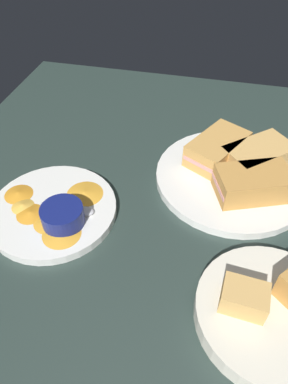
{
  "coord_description": "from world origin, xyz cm",
  "views": [
    {
      "loc": [
        0.53,
        41.06,
        47.49
      ],
      "look_at": [
        10.89,
        -3.04,
        3.0
      ],
      "focal_mm": 33.09,
      "sensor_mm": 36.0,
      "label": 1
    }
  ],
  "objects_px": {
    "ramekin_dark_sauce": "(219,145)",
    "spoon_by_gravy_ramekin": "(78,210)",
    "plate_chips_companion": "(53,210)",
    "spoon_by_dark_ramekin": "(219,171)",
    "ramekin_light_gravy": "(62,215)",
    "bread_basket_rear": "(272,311)",
    "sandwich_half_extra": "(217,149)",
    "plate_sandwich_main": "(231,178)",
    "sandwich_half_near": "(253,183)",
    "sandwich_half_far": "(258,157)"
  },
  "relations": [
    {
      "from": "spoon_by_dark_ramekin",
      "to": "ramekin_light_gravy",
      "type": "xyz_separation_m",
      "value": [
        0.25,
        0.19,
        0.01
      ]
    },
    {
      "from": "plate_sandwich_main",
      "to": "bread_basket_rear",
      "type": "distance_m",
      "value": 0.29
    },
    {
      "from": "sandwich_half_near",
      "to": "plate_chips_companion",
      "type": "distance_m",
      "value": 0.36
    },
    {
      "from": "sandwich_half_extra",
      "to": "ramekin_dark_sauce",
      "type": "bearing_deg",
      "value": -98.17
    },
    {
      "from": "sandwich_half_extra",
      "to": "spoon_by_dark_ramekin",
      "type": "xyz_separation_m",
      "value": [
        -0.01,
        0.04,
        -0.02
      ]
    },
    {
      "from": "sandwich_half_near",
      "to": "spoon_by_dark_ramekin",
      "type": "distance_m",
      "value": 0.08
    },
    {
      "from": "ramekin_dark_sauce",
      "to": "spoon_by_dark_ramekin",
      "type": "bearing_deg",
      "value": 97.49
    },
    {
      "from": "sandwich_half_near",
      "to": "plate_sandwich_main",
      "type": "bearing_deg",
      "value": -50.65
    },
    {
      "from": "plate_sandwich_main",
      "to": "spoon_by_dark_ramekin",
      "type": "relative_size",
      "value": 2.97
    },
    {
      "from": "ramekin_dark_sauce",
      "to": "plate_sandwich_main",
      "type": "bearing_deg",
      "value": 120.35
    },
    {
      "from": "sandwich_half_near",
      "to": "plate_chips_companion",
      "type": "xyz_separation_m",
      "value": [
        0.34,
        0.12,
        -0.03
      ]
    },
    {
      "from": "spoon_by_dark_ramekin",
      "to": "spoon_by_gravy_ramekin",
      "type": "relative_size",
      "value": 1.01
    },
    {
      "from": "plate_chips_companion",
      "to": "bread_basket_rear",
      "type": "relative_size",
      "value": 1.08
    },
    {
      "from": "plate_chips_companion",
      "to": "spoon_by_gravy_ramekin",
      "type": "bearing_deg",
      "value": -179.58
    },
    {
      "from": "plate_sandwich_main",
      "to": "ramekin_light_gravy",
      "type": "height_order",
      "value": "ramekin_light_gravy"
    },
    {
      "from": "plate_sandwich_main",
      "to": "spoon_by_gravy_ramekin",
      "type": "relative_size",
      "value": 3.0
    },
    {
      "from": "plate_sandwich_main",
      "to": "spoon_by_dark_ramekin",
      "type": "height_order",
      "value": "spoon_by_dark_ramekin"
    },
    {
      "from": "sandwich_half_extra",
      "to": "ramekin_dark_sauce",
      "type": "xyz_separation_m",
      "value": [
        -0.0,
        -0.01,
        -0.0
      ]
    },
    {
      "from": "sandwich_half_extra",
      "to": "bread_basket_rear",
      "type": "xyz_separation_m",
      "value": [
        -0.1,
        0.32,
        -0.02
      ]
    },
    {
      "from": "plate_sandwich_main",
      "to": "spoon_by_gravy_ramekin",
      "type": "distance_m",
      "value": 0.3
    },
    {
      "from": "sandwich_half_extra",
      "to": "ramekin_light_gravy",
      "type": "bearing_deg",
      "value": 44.56
    },
    {
      "from": "ramekin_dark_sauce",
      "to": "spoon_by_dark_ramekin",
      "type": "distance_m",
      "value": 0.06
    },
    {
      "from": "sandwich_half_extra",
      "to": "spoon_by_dark_ramekin",
      "type": "distance_m",
      "value": 0.05
    },
    {
      "from": "spoon_by_dark_ramekin",
      "to": "plate_sandwich_main",
      "type": "bearing_deg",
      "value": 178.98
    },
    {
      "from": "ramekin_light_gravy",
      "to": "spoon_by_gravy_ramekin",
      "type": "relative_size",
      "value": 0.73
    },
    {
      "from": "sandwich_half_near",
      "to": "plate_chips_companion",
      "type": "bearing_deg",
      "value": 18.98
    },
    {
      "from": "ramekin_dark_sauce",
      "to": "bread_basket_rear",
      "type": "distance_m",
      "value": 0.35
    },
    {
      "from": "spoon_by_dark_ramekin",
      "to": "ramekin_light_gravy",
      "type": "bearing_deg",
      "value": 37.66
    },
    {
      "from": "plate_chips_companion",
      "to": "spoon_by_dark_ramekin",
      "type": "bearing_deg",
      "value": -150.01
    },
    {
      "from": "spoon_by_dark_ramekin",
      "to": "spoon_by_gravy_ramekin",
      "type": "xyz_separation_m",
      "value": [
        0.23,
        0.16,
        0.0
      ]
    },
    {
      "from": "sandwich_half_extra",
      "to": "spoon_by_gravy_ramekin",
      "type": "bearing_deg",
      "value": 42.6
    },
    {
      "from": "sandwich_half_near",
      "to": "spoon_by_gravy_ramekin",
      "type": "distance_m",
      "value": 0.32
    },
    {
      "from": "sandwich_half_extra",
      "to": "plate_chips_companion",
      "type": "distance_m",
      "value": 0.34
    },
    {
      "from": "sandwich_half_far",
      "to": "ramekin_light_gravy",
      "type": "bearing_deg",
      "value": 35.48
    },
    {
      "from": "spoon_by_dark_ramekin",
      "to": "plate_chips_companion",
      "type": "height_order",
      "value": "spoon_by_dark_ramekin"
    },
    {
      "from": "sandwich_half_far",
      "to": "sandwich_half_extra",
      "type": "xyz_separation_m",
      "value": [
        0.08,
        -0.01,
        0.0
      ]
    },
    {
      "from": "ramekin_dark_sauce",
      "to": "spoon_by_gravy_ramekin",
      "type": "xyz_separation_m",
      "value": [
        0.22,
        0.22,
        -0.02
      ]
    },
    {
      "from": "spoon_by_dark_ramekin",
      "to": "bread_basket_rear",
      "type": "bearing_deg",
      "value": 108.72
    },
    {
      "from": "sandwich_half_near",
      "to": "spoon_by_dark_ramekin",
      "type": "bearing_deg",
      "value": -35.42
    },
    {
      "from": "spoon_by_dark_ramekin",
      "to": "ramekin_light_gravy",
      "type": "relative_size",
      "value": 1.39
    },
    {
      "from": "plate_sandwich_main",
      "to": "spoon_by_gravy_ramekin",
      "type": "bearing_deg",
      "value": 31.94
    },
    {
      "from": "ramekin_dark_sauce",
      "to": "bread_basket_rear",
      "type": "relative_size",
      "value": 0.35
    },
    {
      "from": "plate_chips_companion",
      "to": "bread_basket_rear",
      "type": "height_order",
      "value": "bread_basket_rear"
    },
    {
      "from": "ramekin_dark_sauce",
      "to": "spoon_by_gravy_ramekin",
      "type": "bearing_deg",
      "value": 44.24
    },
    {
      "from": "sandwich_half_far",
      "to": "plate_chips_companion",
      "type": "relative_size",
      "value": 0.65
    },
    {
      "from": "sandwich_half_near",
      "to": "spoon_by_dark_ramekin",
      "type": "relative_size",
      "value": 1.5
    },
    {
      "from": "plate_chips_companion",
      "to": "spoon_by_gravy_ramekin",
      "type": "distance_m",
      "value": 0.05
    },
    {
      "from": "sandwich_half_near",
      "to": "bread_basket_rear",
      "type": "xyz_separation_m",
      "value": [
        -0.03,
        0.23,
        -0.02
      ]
    },
    {
      "from": "ramekin_dark_sauce",
      "to": "spoon_by_dark_ramekin",
      "type": "relative_size",
      "value": 0.74
    },
    {
      "from": "sandwich_half_near",
      "to": "spoon_by_gravy_ramekin",
      "type": "height_order",
      "value": "sandwich_half_near"
    }
  ]
}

